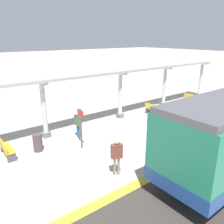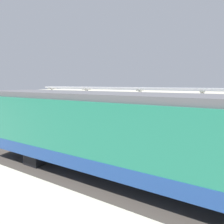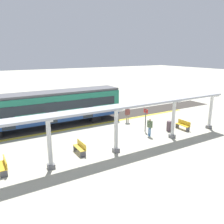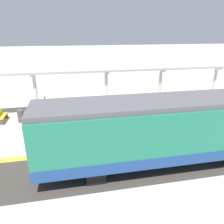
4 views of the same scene
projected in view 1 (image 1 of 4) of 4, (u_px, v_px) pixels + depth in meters
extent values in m
plane|color=#AFAB97|center=(150.00, 131.00, 14.67)|extent=(176.00, 176.00, 0.00)
cube|color=gold|center=(200.00, 152.00, 12.05)|extent=(0.46, 27.19, 0.01)
cube|color=#1E262D|center=(203.00, 129.00, 10.62)|extent=(0.04, 1.10, 2.00)
cube|color=black|center=(214.00, 176.00, 9.45)|extent=(2.21, 0.90, 0.64)
cube|color=slate|center=(199.00, 95.00, 23.17)|extent=(0.44, 0.44, 0.30)
cylinder|color=silver|center=(201.00, 79.00, 22.67)|extent=(0.28, 0.28, 2.93)
cube|color=silver|center=(203.00, 63.00, 22.20)|extent=(1.10, 0.36, 0.12)
cube|color=slate|center=(163.00, 104.00, 20.02)|extent=(0.44, 0.44, 0.30)
cylinder|color=silver|center=(164.00, 86.00, 19.52)|extent=(0.28, 0.28, 2.93)
cube|color=silver|center=(166.00, 68.00, 19.05)|extent=(1.10, 0.36, 0.12)
cube|color=slate|center=(120.00, 115.00, 17.19)|extent=(0.44, 0.44, 0.30)
cylinder|color=silver|center=(120.00, 94.00, 16.69)|extent=(0.28, 0.28, 2.93)
cube|color=silver|center=(120.00, 73.00, 16.22)|extent=(1.10, 0.36, 0.12)
cube|color=slate|center=(46.00, 134.00, 13.85)|extent=(0.44, 0.44, 0.30)
cylinder|color=silver|center=(44.00, 109.00, 13.35)|extent=(0.28, 0.28, 2.93)
cube|color=silver|center=(41.00, 83.00, 12.88)|extent=(1.10, 0.36, 0.12)
cube|color=#A8AAB2|center=(118.00, 71.00, 16.06)|extent=(1.20, 21.71, 0.16)
cube|color=gold|center=(154.00, 109.00, 17.64)|extent=(1.50, 0.45, 0.04)
cube|color=gold|center=(153.00, 107.00, 17.46)|extent=(1.50, 0.07, 0.40)
cube|color=#4C4C51|center=(148.00, 110.00, 18.21)|extent=(0.10, 0.40, 0.42)
cube|color=#4C4C51|center=(161.00, 114.00, 17.21)|extent=(0.10, 0.40, 0.42)
cube|color=gold|center=(7.00, 148.00, 11.51)|extent=(1.51, 0.47, 0.04)
cube|color=gold|center=(3.00, 145.00, 11.33)|extent=(1.50, 0.09, 0.40)
cube|color=#4C4C51|center=(5.00, 147.00, 12.09)|extent=(0.11, 0.40, 0.42)
cube|color=#4C4C51|center=(12.00, 158.00, 11.07)|extent=(0.11, 0.40, 0.42)
cube|color=gold|center=(192.00, 99.00, 20.72)|extent=(1.51, 0.47, 0.04)
cube|color=gold|center=(191.00, 97.00, 20.53)|extent=(1.50, 0.09, 0.40)
cube|color=#4C4C51|center=(186.00, 100.00, 21.28)|extent=(0.11, 0.40, 0.42)
cube|color=#4C4C51|center=(199.00, 103.00, 20.29)|extent=(0.11, 0.40, 0.42)
cylinder|color=#4F3E46|center=(38.00, 143.00, 12.05)|extent=(0.48, 0.48, 0.94)
cylinder|color=#4C4C51|center=(81.00, 129.00, 12.20)|extent=(0.10, 0.10, 2.20)
cube|color=red|center=(80.00, 113.00, 11.93)|extent=(0.56, 0.04, 0.36)
cylinder|color=gray|center=(115.00, 166.00, 9.94)|extent=(0.11, 0.11, 0.83)
cylinder|color=gray|center=(118.00, 166.00, 9.98)|extent=(0.11, 0.11, 0.83)
cube|color=brown|center=(117.00, 151.00, 9.73)|extent=(0.40, 0.53, 0.62)
sphere|color=tan|center=(117.00, 142.00, 9.60)|extent=(0.22, 0.22, 0.22)
cylinder|color=#295A8E|center=(79.00, 132.00, 13.58)|extent=(0.10, 0.10, 0.81)
cylinder|color=#295A8E|center=(78.00, 131.00, 13.70)|extent=(0.10, 0.10, 0.81)
cube|color=#4D6042|center=(78.00, 120.00, 13.42)|extent=(0.48, 0.24, 0.60)
sphere|color=beige|center=(77.00, 113.00, 13.30)|extent=(0.22, 0.22, 0.22)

